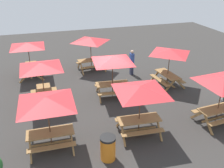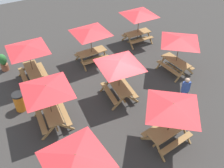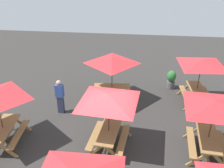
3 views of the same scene
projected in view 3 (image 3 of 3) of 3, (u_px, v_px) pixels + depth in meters
The scene contains 7 objects.
ground_plane at pixel (105, 150), 9.47m from camera, with size 31.65×31.65×0.00m, color #33302D.
picnic_table_0 at pixel (201, 66), 11.64m from camera, with size 2.82×2.82×2.34m.
picnic_table_1 at pixel (112, 64), 11.86m from camera, with size 2.19×2.19×2.34m.
picnic_table_3 at pixel (215, 108), 8.40m from camera, with size 2.82×2.82×2.34m.
picnic_table_4 at pixel (109, 102), 8.73m from camera, with size 2.82×2.82×2.34m.
potted_plant_0 at pixel (171, 79), 13.65m from camera, with size 0.49×0.49×1.04m.
person_standing at pixel (60, 96), 11.34m from camera, with size 0.24×0.37×1.67m.
Camera 3 is at (-7.20, -1.11, 6.56)m, focal length 40.00 mm.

